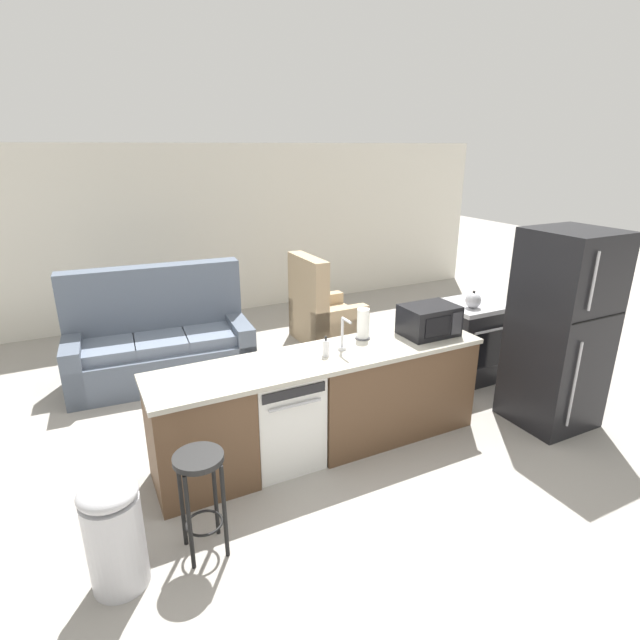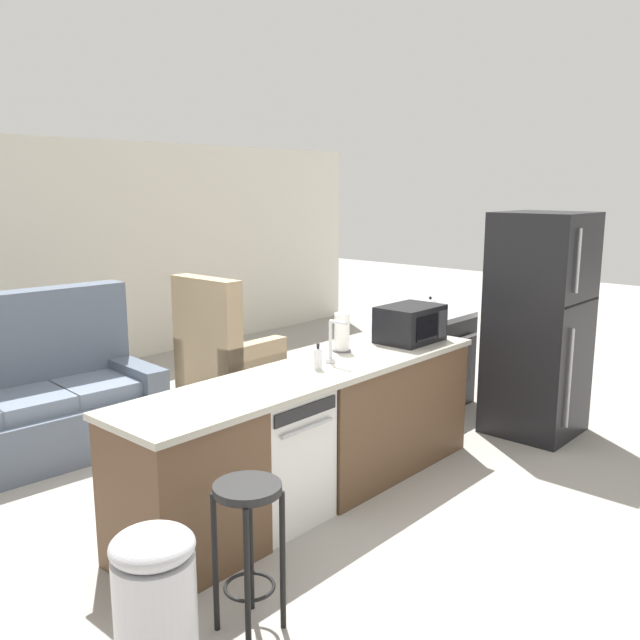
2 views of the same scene
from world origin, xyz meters
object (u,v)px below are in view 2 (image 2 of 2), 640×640
object	(u,v)px
kettle	(430,308)
couch	(19,408)
stove_range	(427,359)
refrigerator	(539,325)
dishwasher	(272,455)
paper_towel_roll	(342,333)
soap_bottle	(318,359)
bar_stool	(248,525)
trash_bin	(156,611)
microwave	(410,324)
armchair	(223,358)

from	to	relation	value
kettle	couch	world-z (taller)	couch
stove_range	refrigerator	distance (m)	1.20
dishwasher	paper_towel_roll	world-z (taller)	paper_towel_roll
paper_towel_roll	refrigerator	bearing A→B (deg)	-23.34
soap_bottle	bar_stool	bearing A→B (deg)	-150.98
paper_towel_roll	trash_bin	xyz separation A→B (m)	(-2.28, -0.93, -0.66)
trash_bin	stove_range	bearing A→B (deg)	17.99
microwave	kettle	size ratio (longest dim) A/B	2.44
paper_towel_roll	trash_bin	distance (m)	2.55
bar_stool	couch	xyz separation A→B (m)	(0.24, 2.90, -0.14)
trash_bin	armchair	world-z (taller)	armchair
microwave	armchair	distance (m)	2.44
trash_bin	microwave	bearing A→B (deg)	14.48
dishwasher	paper_towel_roll	size ratio (longest dim) A/B	2.98
trash_bin	soap_bottle	bearing A→B (deg)	22.01
paper_towel_roll	couch	distance (m)	2.59
stove_range	refrigerator	size ratio (longest dim) A/B	0.48
refrigerator	paper_towel_roll	distance (m)	1.86
paper_towel_roll	kettle	world-z (taller)	paper_towel_roll
soap_bottle	trash_bin	bearing A→B (deg)	-157.99
dishwasher	stove_range	size ratio (longest dim) A/B	0.93
soap_bottle	microwave	bearing A→B (deg)	0.95
paper_towel_roll	bar_stool	bearing A→B (deg)	-152.65
refrigerator	paper_towel_roll	size ratio (longest dim) A/B	6.65
armchair	paper_towel_roll	bearing A→B (deg)	-107.28
paper_towel_roll	bar_stool	xyz separation A→B (m)	(-1.74, -0.90, -0.50)
microwave	couch	bearing A→B (deg)	133.88
dishwasher	trash_bin	bearing A→B (deg)	-151.69
dishwasher	bar_stool	size ratio (longest dim) A/B	1.14
dishwasher	armchair	xyz separation A→B (m)	(1.57, 2.34, -0.07)
stove_range	kettle	world-z (taller)	kettle
bar_stool	stove_range	bearing A→B (deg)	20.16
soap_bottle	armchair	xyz separation A→B (m)	(1.15, 2.35, -0.62)
soap_bottle	couch	distance (m)	2.50
dishwasher	armchair	size ratio (longest dim) A/B	0.70
dishwasher	soap_bottle	world-z (taller)	soap_bottle
bar_stool	armchair	world-z (taller)	armchair
stove_range	bar_stool	xyz separation A→B (m)	(-3.45, -1.26, 0.08)
couch	paper_towel_roll	bearing A→B (deg)	-53.07
trash_bin	kettle	bearing A→B (deg)	17.01
couch	microwave	bearing A→B (deg)	-46.12
kettle	armchair	bearing A→B (deg)	114.40
dishwasher	refrigerator	size ratio (longest dim) A/B	0.45
refrigerator	armchair	xyz separation A→B (m)	(-1.03, 2.88, -0.59)
microwave	soap_bottle	size ratio (longest dim) A/B	2.84
microwave	trash_bin	size ratio (longest dim) A/B	0.68
stove_range	trash_bin	size ratio (longest dim) A/B	1.22
dishwasher	soap_bottle	xyz separation A→B (m)	(0.41, -0.02, 0.55)
microwave	dishwasher	bearing A→B (deg)	179.95
trash_bin	refrigerator	bearing A→B (deg)	2.80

